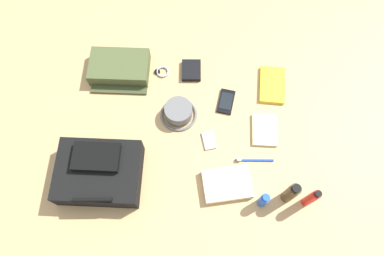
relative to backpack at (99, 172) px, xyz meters
name	(u,v)px	position (x,y,z in m)	size (l,w,h in m)	color
ground_plane	(192,132)	(-0.39, -0.20, -0.07)	(2.64, 2.02, 0.02)	tan
backpack	(99,172)	(0.00, 0.00, 0.00)	(0.35, 0.28, 0.14)	black
toiletry_pouch	(120,68)	(-0.04, -0.51, -0.03)	(0.29, 0.23, 0.07)	#47512D
bucket_hat	(179,112)	(-0.33, -0.28, -0.03)	(0.17, 0.17, 0.07)	slate
sunscreen_spray	(311,198)	(-0.85, 0.12, 0.02)	(0.03, 0.03, 0.17)	red
cologne_bottle	(291,193)	(-0.77, 0.10, 0.02)	(0.05, 0.05, 0.17)	#473319
deodorant_spray	(264,200)	(-0.67, 0.12, -0.01)	(0.04, 0.04, 0.11)	blue
paperback_novel	(272,85)	(-0.77, -0.43, -0.05)	(0.14, 0.20, 0.02)	yellow
cell_phone	(226,102)	(-0.55, -0.35, -0.05)	(0.09, 0.13, 0.01)	black
media_player	(209,140)	(-0.46, -0.16, -0.05)	(0.07, 0.09, 0.01)	#B7B7BC
wristwatch	(162,72)	(-0.24, -0.51, -0.05)	(0.07, 0.06, 0.01)	#99999E
toothbrush	(252,160)	(-0.65, -0.06, -0.05)	(0.17, 0.01, 0.02)	blue
wallet	(191,70)	(-0.38, -0.51, -0.05)	(0.09, 0.11, 0.02)	black
notepad	(265,131)	(-0.71, -0.20, -0.05)	(0.11, 0.15, 0.02)	beige
folded_towel	(227,184)	(-0.53, 0.05, -0.04)	(0.20, 0.14, 0.04)	beige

